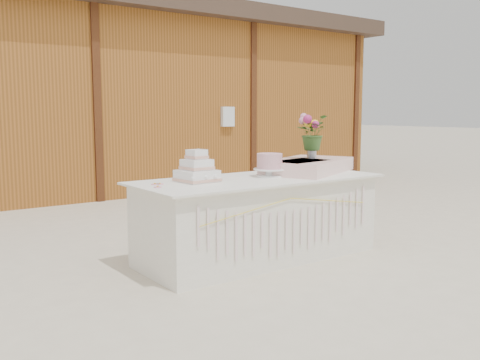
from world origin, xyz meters
name	(u,v)px	position (x,y,z in m)	size (l,w,h in m)	color
ground	(258,258)	(0.00, 0.00, 0.00)	(80.00, 80.00, 0.00)	beige
barn	(55,96)	(-0.01, 5.99, 1.68)	(12.60, 4.60, 3.30)	#93551F
cake_table	(259,218)	(0.00, 0.00, 0.39)	(2.40, 1.00, 0.77)	white
wedding_cake	(197,171)	(-0.61, 0.11, 0.87)	(0.34, 0.34, 0.29)	white
pink_cake_stand	(270,164)	(0.15, 0.02, 0.90)	(0.31, 0.31, 0.22)	white
satin_runner	(308,166)	(0.69, 0.07, 0.84)	(1.07, 0.62, 0.13)	#FACCC9
flower_vase	(312,152)	(0.80, 0.13, 0.97)	(0.10, 0.10, 0.13)	silver
bouquet	(312,128)	(0.80, 0.13, 1.22)	(0.33, 0.29, 0.37)	#395F26
loose_flowers	(154,184)	(-1.02, 0.15, 0.78)	(0.13, 0.32, 0.02)	pink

